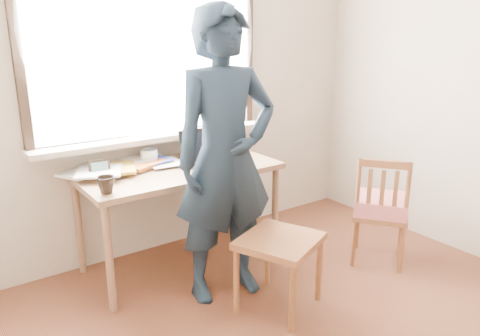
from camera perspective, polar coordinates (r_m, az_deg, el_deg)
room_shell at (r=2.19m, az=14.11°, el=14.33°), size 3.52×4.02×2.61m
desk at (r=3.39m, az=-7.47°, el=-1.21°), size 1.41×0.70×0.75m
laptop at (r=3.43m, az=-3.94°, el=1.51°), size 0.37×0.30×0.25m
mug_white at (r=3.49m, az=-11.01°, el=1.40°), size 0.18×0.18×0.11m
mug_dark at (r=2.92m, az=-16.01°, el=-2.00°), size 0.11×0.11×0.10m
mouse at (r=3.50m, az=-0.44°, el=1.09°), size 0.08×0.06×0.03m
desk_clutter at (r=3.42m, az=-14.11°, el=0.42°), size 0.75×0.54×0.06m
book_a at (r=3.43m, az=-15.21°, el=0.14°), size 0.29×0.31×0.02m
book_b at (r=3.69m, az=-4.42°, el=1.81°), size 0.32×0.32×0.02m
picture_frame at (r=3.24m, az=-16.74°, el=-0.16°), size 0.14×0.03×0.11m
work_chair at (r=2.94m, az=4.83°, el=-9.79°), size 0.60×0.59×0.47m
side_chair at (r=3.63m, az=16.80°, el=-4.54°), size 0.53×0.53×0.84m
person at (r=2.92m, az=-1.77°, el=1.23°), size 0.73×0.53×1.86m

